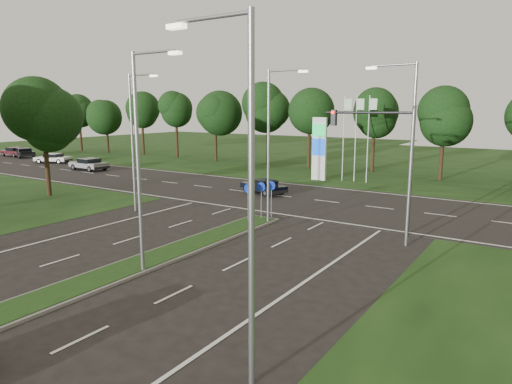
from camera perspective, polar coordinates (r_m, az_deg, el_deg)
The scene contains 18 objects.
verge_far at distance 63.81m, azimuth 19.69°, elevation 3.67°, with size 160.00×50.00×0.02m, color black.
cross_road at distance 34.76m, azimuth 7.35°, elevation -1.00°, with size 160.00×12.00×0.02m, color black.
median_kerb at distance 19.49m, azimuth -19.93°, elevation -10.57°, with size 2.00×26.00×0.12m, color slate.
streetlight_median_near at distance 18.85m, azimuth -14.17°, elevation 4.76°, with size 2.53×0.22×9.00m.
streetlight_median_far at distance 26.63m, azimuth 1.93°, elevation 6.63°, with size 2.53×0.22×9.00m.
streetlight_left_far at distance 31.08m, azimuth -14.99°, elevation 6.83°, with size 2.53×0.22×9.00m.
streetlight_right_far at distance 23.54m, azimuth 18.44°, elevation 5.61°, with size 2.53×0.22×9.00m.
streetlight_right_near at distance 10.72m, azimuth -1.47°, elevation 0.98°, with size 2.53×0.22×9.00m.
traffic_signal at distance 25.93m, azimuth 16.09°, elevation 5.19°, with size 5.10×0.42×7.00m.
median_signs at distance 27.91m, azimuth 0.56°, elevation -0.15°, with size 1.16×1.76×2.38m.
gas_pylon at distance 44.03m, azimuth 8.19°, elevation 5.58°, with size 5.80×1.26×8.00m.
tree_left_far at distance 38.69m, azimuth -24.78°, elevation 8.40°, with size 5.20×5.20×8.86m.
treeline_far at distance 48.89m, azimuth 16.00°, elevation 10.02°, with size 6.00×6.00×9.90m.
navy_sedan at distance 37.06m, azimuth 0.95°, elevation 0.76°, with size 4.51×3.08×1.15m.
far_car_a at distance 54.28m, azimuth -20.17°, elevation 3.32°, with size 4.76×2.21×1.35m.
far_car_b at distance 63.11m, azimuth -24.05°, elevation 3.90°, with size 4.62×3.34×1.22m.
far_car_c at distance 72.40m, azimuth -27.05°, elevation 4.43°, with size 4.95×3.17×1.32m.
far_car_d at distance 74.37m, azimuth -27.92°, elevation 4.49°, with size 4.61×2.07×1.32m.
Camera 1 is at (14.83, -6.69, 6.84)m, focal length 32.00 mm.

